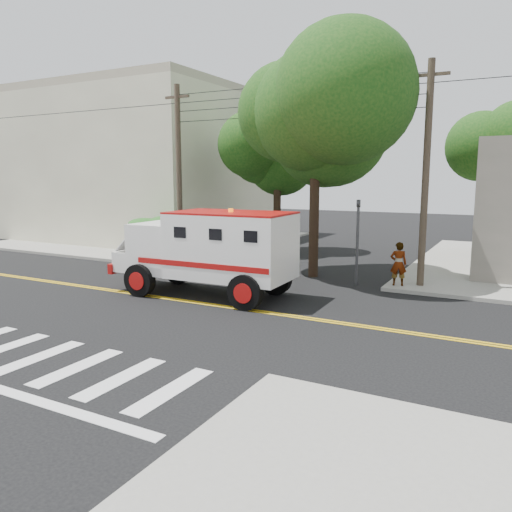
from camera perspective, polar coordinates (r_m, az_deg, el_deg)
The scene contains 14 objects.
ground at distance 18.11m, azimuth -5.62°, elevation -5.49°, with size 100.00×100.00×0.00m, color black.
sidewalk_nw at distance 36.72m, azimuth -11.49°, elevation 1.91°, with size 17.00×17.00×0.15m, color gray.
building_left at distance 38.89m, azimuth -12.61°, elevation 9.76°, with size 16.00×14.00×10.00m, color beige.
utility_pole_left at distance 25.67m, azimuth -8.79°, elevation 8.88°, with size 0.28×0.28×9.00m, color #382D23.
utility_pole_right at distance 21.04m, azimuth 18.82°, elevation 8.49°, with size 0.28×0.28×9.00m, color #382D23.
tree_main at distance 22.35m, azimuth 7.67°, elevation 15.83°, with size 6.08×5.70×9.85m.
tree_left at distance 29.16m, azimuth 2.86°, elevation 11.40°, with size 4.48×4.20×7.70m.
tree_right at distance 30.37m, azimuth 26.86°, elevation 11.05°, with size 4.80×4.50×8.20m.
traffic_signal at distance 21.15m, azimuth 11.54°, elevation 2.61°, with size 0.15×0.18×3.60m.
accessibility_sign at distance 26.36m, azimuth -9.45°, elevation 2.04°, with size 0.45×0.10×2.02m.
palm_planter at distance 27.44m, azimuth -10.94°, elevation 2.86°, with size 3.52×2.63×2.36m.
armored_truck at distance 19.01m, azimuth -5.30°, elevation 0.91°, with size 7.23×3.09×3.25m.
pedestrian_a at distance 20.99m, azimuth 15.96°, elevation -0.86°, with size 0.65×0.43×1.79m, color gray.
pedestrian_b at distance 23.33m, azimuth 25.90°, elevation -0.44°, with size 0.88×0.68×1.81m, color gray.
Camera 1 is at (9.78, -14.55, 4.54)m, focal length 35.00 mm.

